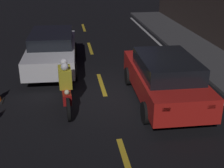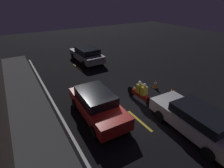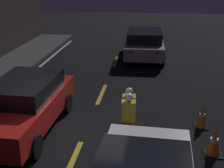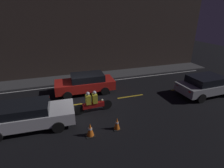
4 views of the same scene
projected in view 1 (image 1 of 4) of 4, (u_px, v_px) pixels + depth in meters
The scene contains 9 objects.
ground_plane at pixel (105, 96), 9.97m from camera, with size 56.00×56.00×0.00m, color black.
lane_dash_a at pixel (84, 28), 19.07m from camera, with size 2.00×0.14×0.01m.
lane_dash_b at pixel (90, 48), 14.98m from camera, with size 2.00×0.14×0.01m.
lane_dash_c at pixel (102, 84), 10.88m from camera, with size 2.00×0.14×0.01m.
lane_dash_d at pixel (127, 164), 6.79m from camera, with size 2.00×0.14×0.01m.
lane_solid_kerb at pixel (209, 90), 10.47m from camera, with size 25.20×0.14×0.01m.
sedan_white at pixel (52, 49), 12.22m from camera, with size 4.63×2.07×1.39m.
taxi_red at pixel (164, 77), 9.41m from camera, with size 4.38×1.96×1.46m.
motorcycle at pixel (66, 85), 9.16m from camera, with size 2.39×0.39×1.39m.
Camera 1 is at (8.95, -1.17, 4.25)m, focal length 50.00 mm.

